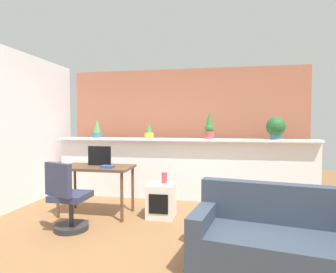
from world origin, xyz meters
TOP-DOWN VIEW (x-y plane):
  - ground_plane at (0.00, 0.00)m, footprint 12.00×12.00m
  - divider_wall at (0.00, 2.00)m, footprint 4.73×0.16m
  - plant_shelf at (0.00, 1.96)m, footprint 4.73×0.31m
  - brick_wall_behind at (0.00, 2.60)m, footprint 4.73×0.10m
  - potted_plant_0 at (-1.64, 1.98)m, footprint 0.19×0.19m
  - potted_plant_1 at (-0.60, 1.97)m, footprint 0.16×0.16m
  - potted_plant_2 at (0.51, 1.95)m, footprint 0.16×0.16m
  - potted_plant_3 at (1.64, 1.97)m, footprint 0.32×0.32m
  - desk at (-1.16, 0.92)m, footprint 1.10×0.60m
  - tv_monitor at (-1.14, 1.00)m, footprint 0.37×0.04m
  - office_chair at (-1.24, 0.21)m, footprint 0.51×0.51m
  - side_cube_shelf at (-0.16, 0.98)m, footprint 0.40×0.41m
  - vase_on_shelf at (-0.12, 1.04)m, footprint 0.08×0.08m
  - book_on_desk at (-0.92, 0.78)m, footprint 0.18×0.12m
  - couch at (1.24, -0.37)m, footprint 1.67×1.03m

SIDE VIEW (x-z plane):
  - ground_plane at x=0.00m, z-range 0.00..0.00m
  - side_cube_shelf at x=-0.16m, z-range 0.00..0.50m
  - couch at x=1.24m, z-range -0.12..0.68m
  - office_chair at x=-1.24m, z-range -0.07..0.84m
  - divider_wall at x=0.00m, z-range 0.00..1.09m
  - vase_on_shelf at x=-0.12m, z-range 0.50..0.66m
  - desk at x=-1.16m, z-range 0.29..1.04m
  - book_on_desk at x=-0.92m, z-range 0.75..0.79m
  - tv_monitor at x=-1.14m, z-range 0.75..1.05m
  - plant_shelf at x=0.00m, z-range 1.09..1.13m
  - potted_plant_1 at x=-0.60m, z-range 1.11..1.37m
  - brick_wall_behind at x=0.00m, z-range 0.00..2.50m
  - potted_plant_0 at x=-1.64m, z-range 1.11..1.47m
  - potted_plant_3 at x=1.64m, z-range 1.15..1.53m
  - potted_plant_2 at x=0.51m, z-range 1.11..1.60m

